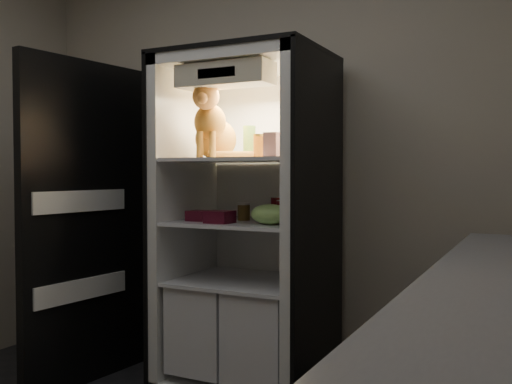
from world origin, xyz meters
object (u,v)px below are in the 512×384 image
Objects in this scene: cream_carton at (272,145)px; soda_can_c at (283,212)px; salsa_jar at (260,146)px; parmesan_shaker at (249,142)px; tabby_cat at (213,129)px; mayo_tub at (260,148)px; berry_box_right at (220,217)px; berry_box_left at (199,216)px; condiment_jar at (244,212)px; refrigerator at (249,246)px; soda_can_a at (277,209)px; pepper_jar at (299,140)px; grape_bag at (270,214)px; soda_can_b at (299,211)px.

cream_carton is 1.00× the size of soda_can_c.
parmesan_shaker is at bearing 143.65° from salsa_jar.
tabby_cat is 0.32m from mayo_tub.
mayo_tub reaches higher than berry_box_right.
berry_box_right reaches higher than berry_box_left.
mayo_tub is 1.04× the size of soda_can_c.
condiment_jar is at bearing 172.74° from salsa_jar.
tabby_cat is 3.84× the size of berry_box_left.
berry_box_left is (-0.23, -0.17, 0.18)m from refrigerator.
parmesan_shaker is 0.42m from soda_can_a.
tabby_cat is at bearing -125.56° from mayo_tub.
soda_can_c is at bearing -9.66° from tabby_cat.
grape_bag is (-0.09, -0.18, -0.39)m from pepper_jar.
berry_box_right is (-0.37, -0.23, -0.41)m from pepper_jar.
berry_box_right is (0.18, -0.08, 0.00)m from berry_box_left.
cream_carton is at bearing -46.06° from parmesan_shaker.
parmesan_shaker is 1.43× the size of berry_box_right.
tabby_cat is 0.28m from salsa_jar.
soda_can_b is 0.11m from soda_can_c.
soda_can_c is at bearing 8.52° from berry_box_left.
berry_box_right is (-0.21, -0.29, -0.03)m from soda_can_a.
mayo_tub is 0.53m from grape_bag.
soda_can_c is 0.93× the size of berry_box_right.
condiment_jar is 0.75× the size of berry_box_right.
tabby_cat reaches higher than berry_box_left.
refrigerator is 8.82× the size of grape_bag.
tabby_cat is 3.35× the size of berry_box_right.
condiment_jar is 0.86× the size of berry_box_left.
pepper_jar is 0.70m from berry_box_left.
soda_can_a reaches higher than berry_box_right.
pepper_jar reaches higher than soda_can_c.
grape_bag is at bearing -3.87° from berry_box_left.
condiment_jar is 0.30m from grape_bag.
soda_can_a is at bearing 15.60° from refrigerator.
cream_carton is at bearing -38.78° from condiment_jar.
tabby_cat is 0.61m from soda_can_c.
mayo_tub reaches higher than soda_can_b.
soda_can_a is 1.35× the size of condiment_jar.
refrigerator is 16.39× the size of berry_box_left.
pepper_jar is 0.40m from soda_can_c.
soda_can_c reaches higher than grape_bag.
tabby_cat is 0.50m from condiment_jar.
berry_box_right is (-0.03, -0.28, -0.41)m from parmesan_shaker.
parmesan_shaker reaches higher than grape_bag.
cream_carton reaches higher than condiment_jar.
refrigerator is at bearing 36.54° from berry_box_left.
refrigerator reaches higher than salsa_jar.
grape_bag is (0.25, -0.17, 0.00)m from condiment_jar.
parmesan_shaker is 1.42× the size of salsa_jar.
cream_carton reaches higher than soda_can_a.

